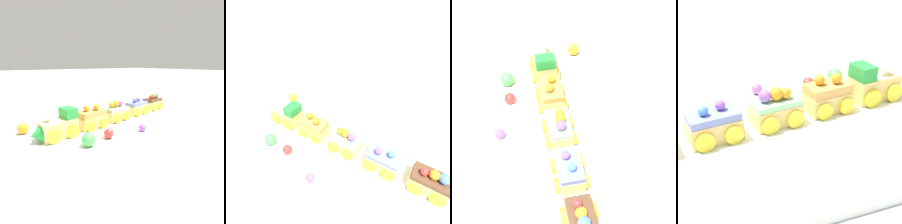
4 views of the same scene
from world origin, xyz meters
The scene contains 9 objects.
ground_plane centered at (0.00, 0.00, 0.00)m, with size 10.00×10.00×0.00m, color #B2B2B7.
display_board centered at (0.00, 0.00, 0.01)m, with size 0.79×0.36×0.01m, color silver.
cake_train_locomotive centered at (0.18, 0.06, 0.04)m, with size 0.11×0.07×0.08m.
cake_car_caramel centered at (0.08, 0.05, 0.04)m, with size 0.08×0.07×0.06m.
cake_car_mint centered at (-0.02, 0.03, 0.04)m, with size 0.08×0.07×0.06m.
cake_car_blueberry centered at (-0.11, 0.02, 0.03)m, with size 0.08×0.07×0.06m.
gumball_red centered at (0.08, 0.14, 0.02)m, with size 0.02×0.02×0.02m, color red.
gumball_green centered at (0.14, 0.14, 0.03)m, with size 0.03×0.03×0.03m, color #4CBC56.
gumball_purple centered at (-0.01, 0.15, 0.02)m, with size 0.02×0.02×0.02m, color #9956C6.
Camera 4 is at (-0.18, -0.45, 0.30)m, focal length 60.00 mm.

